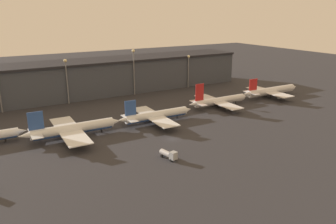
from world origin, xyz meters
TOP-DOWN VIEW (x-y plane):
  - ground at (0.00, 0.00)m, footprint 600.00×600.00m
  - terminal_building at (0.00, 85.73)m, footprint 186.86×26.72m
  - airplane_1 at (-32.70, 21.37)m, footprint 39.94×35.47m
  - airplane_2 at (4.47, 21.20)m, footprint 37.29×32.82m
  - airplane_3 at (44.93, 27.00)m, footprint 37.89×32.64m
  - airplane_4 at (83.53, 27.63)m, footprint 42.60×29.48m
  - service_vehicle_1 at (-9.99, -14.72)m, footprint 3.52×7.29m
  - lamp_post_1 at (-21.29, 72.59)m, footprint 1.80×1.80m
  - lamp_post_2 at (17.65, 72.59)m, footprint 1.80×1.80m
  - lamp_post_3 at (56.03, 72.59)m, footprint 1.80×1.80m

SIDE VIEW (x-z plane):
  - ground at x=0.00m, z-range 0.00..0.00m
  - service_vehicle_1 at x=-9.99m, z-range 0.08..3.38m
  - airplane_3 at x=44.93m, z-range -3.63..9.79m
  - airplane_2 at x=4.47m, z-range -2.61..9.04m
  - airplane_4 at x=83.53m, z-range -2.49..9.51m
  - airplane_1 at x=-32.70m, z-range -2.76..9.79m
  - terminal_building at x=0.00m, z-range 0.05..20.50m
  - lamp_post_3 at x=56.03m, z-range 3.17..24.13m
  - lamp_post_1 at x=-21.29m, z-range 3.35..27.34m
  - lamp_post_2 at x=17.65m, z-range 3.49..30.34m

